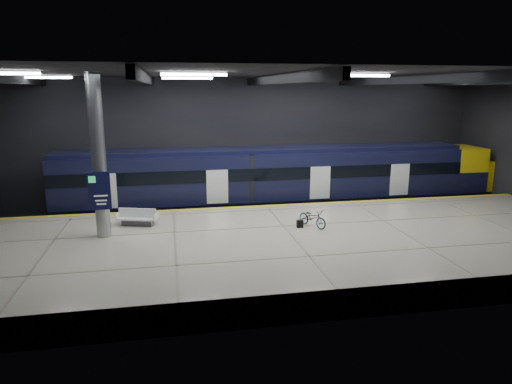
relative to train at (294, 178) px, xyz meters
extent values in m
plane|color=black|center=(-2.26, -5.50, -2.06)|extent=(30.00, 30.00, 0.00)
cube|color=black|center=(-2.26, 2.50, 1.94)|extent=(30.00, 0.10, 8.00)
cube|color=black|center=(-2.26, -13.50, 1.94)|extent=(30.00, 0.10, 8.00)
cube|color=black|center=(-2.26, -5.50, 5.94)|extent=(30.00, 16.00, 0.10)
cube|color=black|center=(-8.26, -5.50, 5.69)|extent=(0.25, 16.00, 0.40)
cube|color=black|center=(-2.26, -5.50, 5.69)|extent=(0.25, 16.00, 0.40)
cube|color=black|center=(3.74, -5.50, 5.69)|extent=(0.25, 16.00, 0.40)
cube|color=black|center=(9.74, -5.50, 5.69)|extent=(0.25, 16.00, 0.40)
cube|color=white|center=(-13.26, -7.50, 5.82)|extent=(2.60, 0.18, 0.10)
cube|color=white|center=(-6.26, -7.50, 5.82)|extent=(2.60, 0.18, 0.10)
cube|color=white|center=(0.74, -7.50, 5.82)|extent=(2.60, 0.18, 0.10)
cube|color=white|center=(7.74, -7.50, 5.82)|extent=(2.60, 0.18, 0.10)
cube|color=white|center=(-13.26, -1.50, 5.82)|extent=(2.60, 0.18, 0.10)
cube|color=white|center=(-6.26, -1.50, 5.82)|extent=(2.60, 0.18, 0.10)
cube|color=white|center=(0.74, -1.50, 5.82)|extent=(2.60, 0.18, 0.10)
cube|color=white|center=(7.74, -1.50, 5.82)|extent=(2.60, 0.18, 0.10)
cube|color=beige|center=(-2.26, -8.00, -1.51)|extent=(30.00, 11.00, 1.10)
cube|color=gold|center=(-2.26, -2.75, -0.95)|extent=(30.00, 0.40, 0.01)
cube|color=gray|center=(-2.26, -0.72, -1.98)|extent=(30.00, 0.08, 0.16)
cube|color=gray|center=(-2.26, 0.72, -1.98)|extent=(30.00, 0.08, 0.16)
cube|color=black|center=(-1.80, 0.00, -1.51)|extent=(24.00, 2.58, 0.80)
cube|color=black|center=(-1.80, 0.00, 0.27)|extent=(24.00, 2.80, 2.75)
cube|color=black|center=(-1.80, 0.00, 1.76)|extent=(24.00, 2.30, 0.24)
cube|color=black|center=(-1.80, -1.41, 0.54)|extent=(24.00, 0.04, 0.70)
cube|color=white|center=(1.20, -1.41, -0.06)|extent=(1.20, 0.05, 1.90)
cube|color=yellow|center=(11.20, 0.00, 0.27)|extent=(2.00, 2.80, 2.75)
ellipsoid|color=yellow|center=(13.80, 0.00, -0.21)|extent=(3.60, 2.52, 1.90)
cube|color=black|center=(11.50, 0.00, 0.44)|extent=(1.60, 2.38, 0.80)
cube|color=#595B60|center=(-8.93, -5.07, -0.83)|extent=(1.49, 0.85, 0.27)
cube|color=white|center=(-8.93, -5.07, -0.62)|extent=(1.93, 1.25, 0.07)
cube|color=white|center=(-8.93, -5.07, -0.37)|extent=(1.72, 0.59, 0.45)
cube|color=white|center=(-9.78, -4.81, -0.51)|extent=(0.27, 0.74, 0.27)
cube|color=white|center=(-8.08, -5.33, -0.51)|extent=(0.27, 0.74, 0.27)
imported|color=#99999E|center=(-0.98, -6.86, -0.53)|extent=(1.29, 1.70, 0.86)
cube|color=black|center=(-1.58, -6.86, -0.78)|extent=(0.31, 0.20, 0.35)
cylinder|color=#9EA0A5|center=(-10.26, -6.50, 2.49)|extent=(0.60, 0.60, 6.90)
cube|color=#0E1035|center=(-10.26, -6.92, 1.14)|extent=(0.90, 0.12, 1.60)
camera|label=1|loc=(-7.34, -26.23, 5.24)|focal=32.00mm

